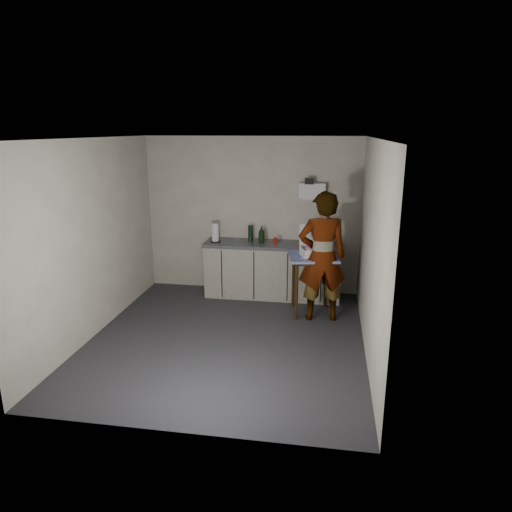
% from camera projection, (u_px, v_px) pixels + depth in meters
% --- Properties ---
extents(ground, '(4.00, 4.00, 0.00)m').
position_uv_depth(ground, '(227.00, 338.00, 6.12)').
color(ground, '#2B2B30').
rests_on(ground, ground).
extents(wall_back, '(3.60, 0.02, 2.60)m').
position_uv_depth(wall_back, '(252.00, 216.00, 7.66)').
color(wall_back, beige).
rests_on(wall_back, ground).
extents(wall_right, '(0.02, 4.00, 2.60)m').
position_uv_depth(wall_right, '(370.00, 250.00, 5.49)').
color(wall_right, beige).
rests_on(wall_right, ground).
extents(wall_left, '(0.02, 4.00, 2.60)m').
position_uv_depth(wall_left, '(94.00, 239.00, 6.04)').
color(wall_left, beige).
rests_on(wall_left, ground).
extents(ceiling, '(3.60, 4.00, 0.01)m').
position_uv_depth(ceiling, '(224.00, 139.00, 5.42)').
color(ceiling, white).
rests_on(ceiling, wall_back).
extents(kitchen_counter, '(2.24, 0.62, 0.91)m').
position_uv_depth(kitchen_counter, '(273.00, 271.00, 7.56)').
color(kitchen_counter, black).
rests_on(kitchen_counter, ground).
extents(wall_shelf, '(0.42, 0.18, 0.37)m').
position_uv_depth(wall_shelf, '(312.00, 191.00, 7.32)').
color(wall_shelf, white).
rests_on(wall_shelf, ground).
extents(side_table, '(0.81, 0.81, 0.90)m').
position_uv_depth(side_table, '(313.00, 263.00, 6.77)').
color(side_table, '#34220B').
rests_on(side_table, ground).
extents(standing_man, '(0.76, 0.57, 1.89)m').
position_uv_depth(standing_man, '(322.00, 257.00, 6.50)').
color(standing_man, '#B2A593').
rests_on(standing_man, ground).
extents(soap_bottle, '(0.11, 0.11, 0.28)m').
position_uv_depth(soap_bottle, '(261.00, 234.00, 7.42)').
color(soap_bottle, black).
rests_on(soap_bottle, kitchen_counter).
extents(soda_can, '(0.06, 0.06, 0.11)m').
position_uv_depth(soda_can, '(275.00, 241.00, 7.36)').
color(soda_can, red).
rests_on(soda_can, kitchen_counter).
extents(dark_bottle, '(0.08, 0.08, 0.27)m').
position_uv_depth(dark_bottle, '(250.00, 233.00, 7.51)').
color(dark_bottle, black).
rests_on(dark_bottle, kitchen_counter).
extents(paper_towel, '(0.18, 0.18, 0.31)m').
position_uv_depth(paper_towel, '(215.00, 233.00, 7.48)').
color(paper_towel, black).
rests_on(paper_towel, kitchen_counter).
extents(dish_rack, '(0.41, 0.31, 0.29)m').
position_uv_depth(dish_rack, '(313.00, 241.00, 7.32)').
color(dish_rack, white).
rests_on(dish_rack, kitchen_counter).
extents(bakery_box, '(0.39, 0.40, 0.44)m').
position_uv_depth(bakery_box, '(312.00, 249.00, 6.71)').
color(bakery_box, white).
rests_on(bakery_box, side_table).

